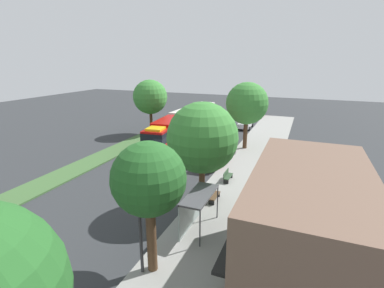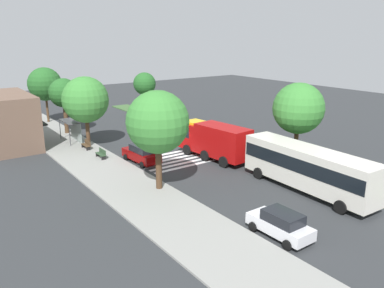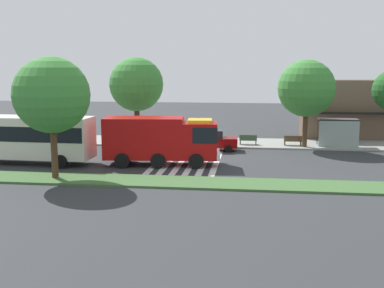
{
  "view_description": "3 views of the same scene",
  "coord_description": "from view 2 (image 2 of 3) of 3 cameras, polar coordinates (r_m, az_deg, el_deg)",
  "views": [
    {
      "loc": [
        26.1,
        13.4,
        10.64
      ],
      "look_at": [
        -2.46,
        1.84,
        1.42
      ],
      "focal_mm": 26.56,
      "sensor_mm": 36.0,
      "label": 1
    },
    {
      "loc": [
        -32.92,
        21.93,
        12.23
      ],
      "look_at": [
        -2.67,
        0.25,
        1.72
      ],
      "focal_mm": 36.41,
      "sensor_mm": 36.0,
      "label": 2
    },
    {
      "loc": [
        3.28,
        -36.1,
        7.27
      ],
      "look_at": [
        -1.35,
        0.61,
        1.21
      ],
      "focal_mm": 44.36,
      "sensor_mm": 36.0,
      "label": 3
    }
  ],
  "objects": [
    {
      "name": "median_tree_west",
      "position": [
        61.5,
        -6.97,
        8.74
      ],
      "size": [
        3.48,
        3.48,
        6.45
      ],
      "color": "#513823",
      "rests_on": "median_strip"
    },
    {
      "name": "bench_west_of_shelter",
      "position": [
        40.44,
        -13.15,
        -1.38
      ],
      "size": [
        1.6,
        0.5,
        0.9
      ],
      "color": "#2D472D",
      "rests_on": "sidewalk"
    },
    {
      "name": "sidewalk_tree_center",
      "position": [
        51.13,
        -18.29,
        7.06
      ],
      "size": [
        3.62,
        3.62,
        6.91
      ],
      "color": "#513823",
      "rests_on": "sidewalk"
    },
    {
      "name": "bus_stop_shelter",
      "position": [
        47.44,
        -17.07,
        2.48
      ],
      "size": [
        3.5,
        1.4,
        2.46
      ],
      "color": "#4C4C51",
      "rests_on": "sidewalk"
    },
    {
      "name": "median_strip",
      "position": [
        45.72,
        5.83,
        0.27
      ],
      "size": [
        60.0,
        3.0,
        0.14
      ],
      "primitive_type": "cube",
      "color": "#3D6033",
      "rests_on": "ground_plane"
    },
    {
      "name": "fire_truck",
      "position": [
        39.5,
        3.0,
        0.74
      ],
      "size": [
        8.72,
        3.42,
        3.56
      ],
      "rotation": [
        0.0,
        0.0,
        0.09
      ],
      "color": "#A50C0C",
      "rests_on": "ground_plane"
    },
    {
      "name": "parked_car_east",
      "position": [
        38.59,
        -7.39,
        -1.4
      ],
      "size": [
        4.78,
        2.19,
        1.81
      ],
      "rotation": [
        0.0,
        0.0,
        0.06
      ],
      "color": "#720505",
      "rests_on": "ground_plane"
    },
    {
      "name": "sidewalk_tree_west",
      "position": [
        44.19,
        -15.35,
        6.26
      ],
      "size": [
        5.05,
        5.05,
        7.75
      ],
      "color": "#47301E",
      "rests_on": "sidewalk"
    },
    {
      "name": "bench_near_shelter",
      "position": [
        44.09,
        -15.21,
        -0.1
      ],
      "size": [
        1.6,
        0.5,
        0.9
      ],
      "color": "#4C3823",
      "rests_on": "sidewalk"
    },
    {
      "name": "sidewalk_tree_east",
      "position": [
        58.77,
        -20.76,
        8.19
      ],
      "size": [
        4.65,
        4.65,
        7.7
      ],
      "color": "#513823",
      "rests_on": "sidewalk"
    },
    {
      "name": "transit_bus",
      "position": [
        32.36,
        16.57,
        -3.11
      ],
      "size": [
        12.03,
        3.16,
        3.57
      ],
      "rotation": [
        0.0,
        0.0,
        3.11
      ],
      "color": "silver",
      "rests_on": "ground_plane"
    },
    {
      "name": "sidewalk_tree_far_west",
      "position": [
        30.43,
        -5.05,
        3.17
      ],
      "size": [
        4.98,
        4.98,
        8.0
      ],
      "color": "#47301E",
      "rests_on": "sidewalk"
    },
    {
      "name": "street_lamp",
      "position": [
        51.78,
        -17.87,
        5.77
      ],
      "size": [
        0.36,
        0.36,
        6.42
      ],
      "color": "#2D2D30",
      "rests_on": "sidewalk"
    },
    {
      "name": "ground_plane",
      "position": [
        41.4,
        -1.87,
        -1.41
      ],
      "size": [
        120.0,
        120.0,
        0.0
      ],
      "primitive_type": "plane",
      "color": "#2D3033"
    },
    {
      "name": "sidewalk",
      "position": [
        37.51,
        -12.99,
        -3.56
      ],
      "size": [
        60.0,
        5.64,
        0.14
      ],
      "primitive_type": "cube",
      "color": "gray",
      "rests_on": "ground_plane"
    },
    {
      "name": "storefront_building",
      "position": [
        47.98,
        -25.46,
        3.12
      ],
      "size": [
        10.05,
        5.82,
        5.96
      ],
      "color": "brown",
      "rests_on": "ground_plane"
    },
    {
      "name": "parked_car_mid",
      "position": [
        25.3,
        12.84,
        -11.32
      ],
      "size": [
        4.29,
        2.02,
        1.71
      ],
      "rotation": [
        0.0,
        0.0,
        0.01
      ],
      "color": "silver",
      "rests_on": "ground_plane"
    },
    {
      "name": "median_tree_far_west",
      "position": [
        38.23,
        15.33,
        5.03
      ],
      "size": [
        4.86,
        4.86,
        7.78
      ],
      "color": "#47301E",
      "rests_on": "median_strip"
    },
    {
      "name": "crosswalk",
      "position": [
        40.16,
        -0.62,
        -1.95
      ],
      "size": [
        4.95,
        10.57,
        0.01
      ],
      "color": "silver",
      "rests_on": "ground_plane"
    }
  ]
}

